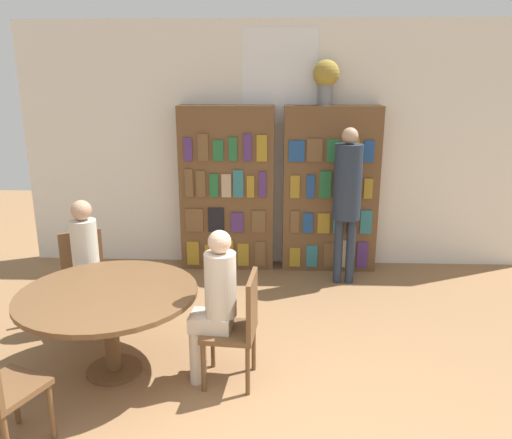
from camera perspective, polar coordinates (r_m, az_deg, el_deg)
wall_back at (r=6.27m, az=2.64°, el=8.32°), size 6.40×0.07×3.00m
bookshelf_left at (r=6.19m, az=-3.31°, el=3.52°), size 1.15×0.34×2.02m
bookshelf_right at (r=6.20m, az=8.47°, el=3.38°), size 1.15×0.34×2.02m
flower_vase at (r=6.05m, az=8.01°, el=15.82°), size 0.31×0.31×0.52m
reading_table at (r=4.14m, az=-16.49°, el=-9.07°), size 1.40×1.40×0.71m
chair_left_side at (r=5.13m, az=-18.96°, el=-5.80°), size 0.55×0.55×0.89m
chair_far_side at (r=3.91m, az=-1.97°, el=-11.79°), size 0.43×0.43×0.89m
seated_reader_left at (r=4.89m, az=-18.79°, el=-4.24°), size 0.37×0.40×1.25m
seated_reader_right at (r=3.86m, az=-4.73°, el=-9.01°), size 0.37×0.27×1.24m
librarian_standing at (r=5.70m, az=10.40°, el=3.37°), size 0.31×0.58×1.81m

